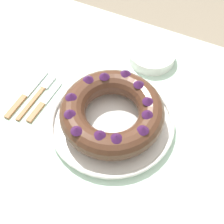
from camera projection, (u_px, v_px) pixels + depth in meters
ground_plane at (111, 218)px, 1.48m from camera, size 8.00×8.00×0.00m
dining_table at (111, 149)px, 0.93m from camera, size 1.54×0.94×0.77m
serving_dish at (112, 122)px, 0.86m from camera, size 0.34×0.34×0.02m
bundt_cake at (112, 112)px, 0.82m from camera, size 0.28×0.28×0.08m
fork at (39, 94)px, 0.93m from camera, size 0.02×0.18×0.01m
serving_knife at (24, 97)px, 0.92m from camera, size 0.02×0.20×0.01m
cake_knife at (42, 104)px, 0.91m from camera, size 0.02×0.16×0.01m
side_bowl at (152, 56)px, 1.00m from camera, size 0.15×0.15×0.03m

